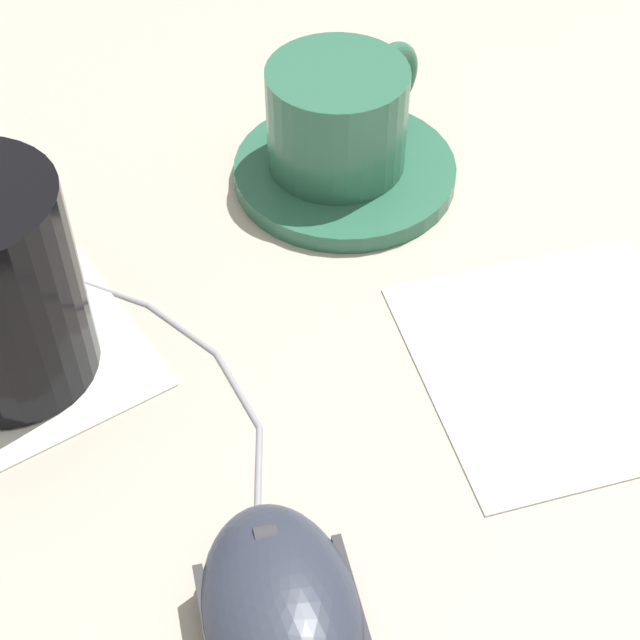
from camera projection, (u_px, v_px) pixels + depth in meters
name	position (u px, v px, depth m)	size (l,w,h in m)	color
ground_plane	(262.00, 374.00, 0.47)	(3.00, 3.00, 0.00)	#B2A899
saucer	(345.00, 172.00, 0.57)	(0.13, 0.13, 0.01)	#2D664C
coffee_cup	(340.00, 116.00, 0.54)	(0.11, 0.08, 0.06)	#2D664C
computer_mouse	(282.00, 615.00, 0.37)	(0.10, 0.11, 0.04)	#2D3342
mouse_cable	(97.00, 293.00, 0.51)	(0.05, 0.34, 0.00)	gray
napkin_under_glass	(16.00, 359.00, 0.48)	(0.12, 0.12, 0.00)	silver
napkin_spare	(565.00, 360.00, 0.47)	(0.14, 0.14, 0.00)	silver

